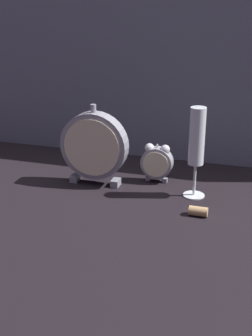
# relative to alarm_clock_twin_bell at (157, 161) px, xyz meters

# --- Properties ---
(ground_plane) EXTENTS (4.00, 4.00, 0.00)m
(ground_plane) POSITION_rel_alarm_clock_twin_bell_xyz_m (-0.07, -0.14, -0.06)
(ground_plane) COLOR black
(fabric_backdrop_drape) EXTENTS (1.42, 0.01, 0.60)m
(fabric_backdrop_drape) POSITION_rel_alarm_clock_twin_bell_xyz_m (-0.07, 0.19, 0.24)
(fabric_backdrop_drape) COLOR slate
(fabric_backdrop_drape) RESTS_ON ground_plane
(alarm_clock_twin_bell) EXTENTS (0.08, 0.03, 0.10)m
(alarm_clock_twin_bell) POSITION_rel_alarm_clock_twin_bell_xyz_m (0.00, 0.00, 0.00)
(alarm_clock_twin_bell) COLOR gray
(alarm_clock_twin_bell) RESTS_ON ground_plane
(mantel_clock_silver) EXTENTS (0.17, 0.04, 0.21)m
(mantel_clock_silver) POSITION_rel_alarm_clock_twin_bell_xyz_m (-0.15, -0.06, 0.05)
(mantel_clock_silver) COLOR gray
(mantel_clock_silver) RESTS_ON ground_plane
(champagne_flute) EXTENTS (0.05, 0.05, 0.22)m
(champagne_flute) POSITION_rel_alarm_clock_twin_bell_xyz_m (0.11, -0.06, 0.08)
(champagne_flute) COLOR silver
(champagne_flute) RESTS_ON ground_plane
(wine_cork) EXTENTS (0.04, 0.02, 0.02)m
(wine_cork) POSITION_rel_alarm_clock_twin_bell_xyz_m (0.14, -0.17, -0.05)
(wine_cork) COLOR tan
(wine_cork) RESTS_ON ground_plane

